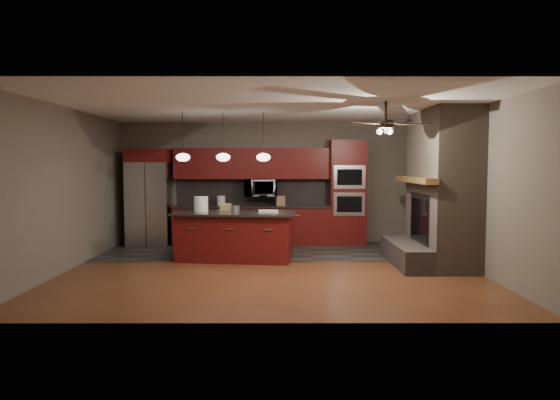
{
  "coord_description": "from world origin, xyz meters",
  "views": [
    {
      "loc": [
        0.14,
        -8.62,
        1.81
      ],
      "look_at": [
        0.16,
        0.6,
        1.17
      ],
      "focal_mm": 32.0,
      "sensor_mm": 36.0,
      "label": 1
    }
  ],
  "objects_px": {
    "counter_box": "(281,201)",
    "microwave": "(261,188)",
    "oven_tower": "(348,193)",
    "kitchen_island": "(235,236)",
    "refrigerator": "(150,197)",
    "counter_bucket": "(221,201)",
    "cardboard_box": "(226,207)",
    "paint_tray": "(268,211)",
    "white_bucket": "(201,204)",
    "paint_can": "(235,209)"
  },
  "relations": [
    {
      "from": "kitchen_island",
      "to": "cardboard_box",
      "type": "bearing_deg",
      "value": 131.41
    },
    {
      "from": "refrigerator",
      "to": "paint_can",
      "type": "xyz_separation_m",
      "value": [
        2.09,
        -1.82,
        -0.1
      ]
    },
    {
      "from": "refrigerator",
      "to": "oven_tower",
      "type": "bearing_deg",
      "value": 0.94
    },
    {
      "from": "paint_can",
      "to": "counter_box",
      "type": "bearing_deg",
      "value": 64.68
    },
    {
      "from": "paint_tray",
      "to": "counter_box",
      "type": "distance_m",
      "value": 1.81
    },
    {
      "from": "kitchen_island",
      "to": "paint_can",
      "type": "xyz_separation_m",
      "value": [
        0.0,
        -0.04,
        0.52
      ]
    },
    {
      "from": "refrigerator",
      "to": "cardboard_box",
      "type": "bearing_deg",
      "value": -38.11
    },
    {
      "from": "counter_bucket",
      "to": "oven_tower",
      "type": "bearing_deg",
      "value": -0.15
    },
    {
      "from": "refrigerator",
      "to": "paint_tray",
      "type": "height_order",
      "value": "refrigerator"
    },
    {
      "from": "microwave",
      "to": "counter_box",
      "type": "distance_m",
      "value": 0.55
    },
    {
      "from": "kitchen_island",
      "to": "counter_bucket",
      "type": "bearing_deg",
      "value": 111.29
    },
    {
      "from": "kitchen_island",
      "to": "paint_tray",
      "type": "relative_size",
      "value": 6.4
    },
    {
      "from": "oven_tower",
      "to": "kitchen_island",
      "type": "relative_size",
      "value": 0.99
    },
    {
      "from": "microwave",
      "to": "cardboard_box",
      "type": "distance_m",
      "value": 1.75
    },
    {
      "from": "oven_tower",
      "to": "counter_box",
      "type": "height_order",
      "value": "oven_tower"
    },
    {
      "from": "paint_can",
      "to": "paint_tray",
      "type": "height_order",
      "value": "paint_can"
    },
    {
      "from": "oven_tower",
      "to": "paint_tray",
      "type": "relative_size",
      "value": 6.37
    },
    {
      "from": "paint_can",
      "to": "cardboard_box",
      "type": "distance_m",
      "value": 0.4
    },
    {
      "from": "microwave",
      "to": "cardboard_box",
      "type": "bearing_deg",
      "value": -111.35
    },
    {
      "from": "refrigerator",
      "to": "paint_tray",
      "type": "distance_m",
      "value": 3.25
    },
    {
      "from": "paint_tray",
      "to": "cardboard_box",
      "type": "relative_size",
      "value": 1.75
    },
    {
      "from": "oven_tower",
      "to": "counter_box",
      "type": "xyz_separation_m",
      "value": [
        -1.52,
        -0.04,
        -0.18
      ]
    },
    {
      "from": "counter_bucket",
      "to": "counter_box",
      "type": "height_order",
      "value": "same"
    },
    {
      "from": "refrigerator",
      "to": "white_bucket",
      "type": "distance_m",
      "value": 2.18
    },
    {
      "from": "oven_tower",
      "to": "kitchen_island",
      "type": "distance_m",
      "value": 3.11
    },
    {
      "from": "microwave",
      "to": "white_bucket",
      "type": "bearing_deg",
      "value": -121.33
    },
    {
      "from": "paint_tray",
      "to": "kitchen_island",
      "type": "bearing_deg",
      "value": 178.83
    },
    {
      "from": "counter_box",
      "to": "microwave",
      "type": "bearing_deg",
      "value": 161.65
    },
    {
      "from": "cardboard_box",
      "to": "counter_bucket",
      "type": "bearing_deg",
      "value": 103.51
    },
    {
      "from": "white_bucket",
      "to": "paint_tray",
      "type": "bearing_deg",
      "value": -4.69
    },
    {
      "from": "white_bucket",
      "to": "counter_box",
      "type": "xyz_separation_m",
      "value": [
        1.54,
        1.69,
        -0.06
      ]
    },
    {
      "from": "white_bucket",
      "to": "cardboard_box",
      "type": "bearing_deg",
      "value": 21.4
    },
    {
      "from": "cardboard_box",
      "to": "microwave",
      "type": "bearing_deg",
      "value": 72.18
    },
    {
      "from": "kitchen_island",
      "to": "counter_box",
      "type": "bearing_deg",
      "value": 70.95
    },
    {
      "from": "counter_bucket",
      "to": "counter_box",
      "type": "relative_size",
      "value": 1.0
    },
    {
      "from": "refrigerator",
      "to": "white_bucket",
      "type": "xyz_separation_m",
      "value": [
        1.42,
        -1.66,
        -0.02
      ]
    },
    {
      "from": "kitchen_island",
      "to": "cardboard_box",
      "type": "xyz_separation_m",
      "value": [
        -0.2,
        0.3,
        0.52
      ]
    },
    {
      "from": "paint_tray",
      "to": "counter_box",
      "type": "xyz_separation_m",
      "value": [
        0.24,
        1.8,
        0.07
      ]
    },
    {
      "from": "refrigerator",
      "to": "kitchen_island",
      "type": "relative_size",
      "value": 0.91
    },
    {
      "from": "microwave",
      "to": "refrigerator",
      "type": "distance_m",
      "value": 2.52
    },
    {
      "from": "microwave",
      "to": "cardboard_box",
      "type": "xyz_separation_m",
      "value": [
        -0.63,
        -1.61,
        -0.31
      ]
    },
    {
      "from": "microwave",
      "to": "paint_tray",
      "type": "bearing_deg",
      "value": -83.61
    },
    {
      "from": "microwave",
      "to": "paint_tray",
      "type": "relative_size",
      "value": 1.96
    },
    {
      "from": "refrigerator",
      "to": "counter_bucket",
      "type": "distance_m",
      "value": 1.61
    },
    {
      "from": "paint_tray",
      "to": "counter_bucket",
      "type": "distance_m",
      "value": 2.16
    },
    {
      "from": "counter_box",
      "to": "refrigerator",
      "type": "bearing_deg",
      "value": 174.76
    },
    {
      "from": "kitchen_island",
      "to": "paint_can",
      "type": "bearing_deg",
      "value": -80.66
    },
    {
      "from": "white_bucket",
      "to": "counter_box",
      "type": "bearing_deg",
      "value": 47.64
    },
    {
      "from": "cardboard_box",
      "to": "counter_box",
      "type": "distance_m",
      "value": 1.85
    },
    {
      "from": "counter_box",
      "to": "white_bucket",
      "type": "bearing_deg",
      "value": -138.2
    }
  ]
}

